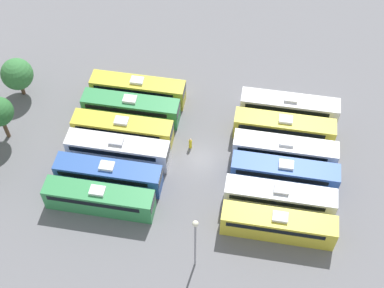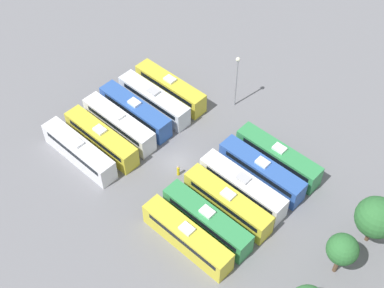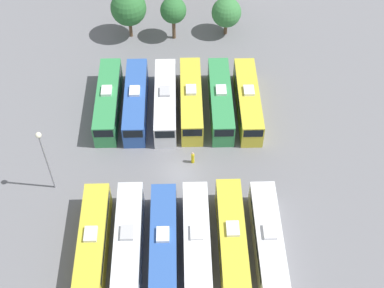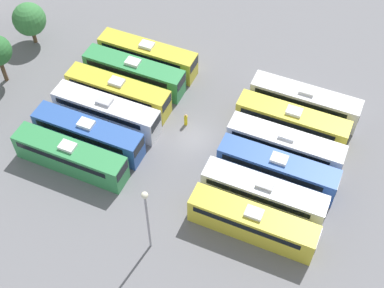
{
  "view_description": "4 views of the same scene",
  "coord_description": "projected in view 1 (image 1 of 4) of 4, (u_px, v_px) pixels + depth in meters",
  "views": [
    {
      "loc": [
        -36.99,
        -5.23,
        50.74
      ],
      "look_at": [
        0.87,
        1.21,
        1.52
      ],
      "focal_mm": 50.0,
      "sensor_mm": 36.0,
      "label": 1
    },
    {
      "loc": [
        31.63,
        31.9,
        53.6
      ],
      "look_at": [
        -1.92,
        0.73,
        2.47
      ],
      "focal_mm": 50.0,
      "sensor_mm": 36.0,
      "label": 2
    },
    {
      "loc": [
        0.46,
        -35.68,
        46.3
      ],
      "look_at": [
        1.42,
        1.87,
        2.69
      ],
      "focal_mm": 50.0,
      "sensor_mm": 36.0,
      "label": 3
    },
    {
      "loc": [
        -33.52,
        -14.38,
        43.92
      ],
      "look_at": [
        -1.85,
        -0.66,
        1.45
      ],
      "focal_mm": 50.0,
      "sensor_mm": 36.0,
      "label": 4
    }
  ],
  "objects": [
    {
      "name": "bus_7",
      "position": [
        108.0,
        174.0,
        59.56
      ],
      "size": [
        2.51,
        11.95,
        3.48
      ],
      "color": "#2D56A8",
      "rests_on": "ground_plane"
    },
    {
      "name": "bus_11",
      "position": [
        138.0,
        89.0,
        67.6
      ],
      "size": [
        2.51,
        11.95,
        3.48
      ],
      "color": "gold",
      "rests_on": "ground_plane"
    },
    {
      "name": "bus_3",
      "position": [
        284.0,
        150.0,
        61.6
      ],
      "size": [
        2.51,
        11.95,
        3.48
      ],
      "color": "silver",
      "rests_on": "ground_plane"
    },
    {
      "name": "bus_6",
      "position": [
        99.0,
        199.0,
        57.59
      ],
      "size": [
        2.51,
        11.95,
        3.48
      ],
      "color": "#338C4C",
      "rests_on": "ground_plane"
    },
    {
      "name": "light_pole",
      "position": [
        195.0,
        237.0,
        50.19
      ],
      "size": [
        0.6,
        0.6,
        8.63
      ],
      "color": "gray",
      "rests_on": "ground_plane"
    },
    {
      "name": "tree_2",
      "position": [
        17.0,
        74.0,
        66.78
      ],
      "size": [
        4.02,
        4.02,
        5.5
      ],
      "color": "brown",
      "rests_on": "ground_plane"
    },
    {
      "name": "ground_plane",
      "position": [
        201.0,
        159.0,
        62.97
      ],
      "size": [
        114.1,
        114.1,
        0.0
      ],
      "primitive_type": "plane",
      "color": "slate"
    },
    {
      "name": "bus_0",
      "position": [
        278.0,
        225.0,
        55.63
      ],
      "size": [
        2.51,
        11.95,
        3.48
      ],
      "color": "gold",
      "rests_on": "ground_plane"
    },
    {
      "name": "bus_4",
      "position": [
        284.0,
        128.0,
        63.68
      ],
      "size": [
        2.51,
        11.95,
        3.48
      ],
      "color": "gold",
      "rests_on": "ground_plane"
    },
    {
      "name": "worker_person",
      "position": [
        190.0,
        144.0,
        63.44
      ],
      "size": [
        0.36,
        0.36,
        1.64
      ],
      "color": "gold",
      "rests_on": "ground_plane"
    },
    {
      "name": "bus_5",
      "position": [
        289.0,
        107.0,
        65.71
      ],
      "size": [
        2.51,
        11.95,
        3.48
      ],
      "color": "silver",
      "rests_on": "ground_plane"
    },
    {
      "name": "bus_8",
      "position": [
        118.0,
        150.0,
        61.68
      ],
      "size": [
        2.51,
        11.95,
        3.48
      ],
      "color": "silver",
      "rests_on": "ground_plane"
    },
    {
      "name": "bus_10",
      "position": [
        131.0,
        108.0,
        65.66
      ],
      "size": [
        2.51,
        11.95,
        3.48
      ],
      "color": "#338C4C",
      "rests_on": "ground_plane"
    },
    {
      "name": "bus_1",
      "position": [
        279.0,
        197.0,
        57.67
      ],
      "size": [
        2.51,
        11.95,
        3.48
      ],
      "color": "silver",
      "rests_on": "ground_plane"
    },
    {
      "name": "bus_2",
      "position": [
        284.0,
        173.0,
        59.67
      ],
      "size": [
        2.51,
        11.95,
        3.48
      ],
      "color": "#2D56A8",
      "rests_on": "ground_plane"
    },
    {
      "name": "bus_9",
      "position": [
        123.0,
        129.0,
        63.54
      ],
      "size": [
        2.51,
        11.95,
        3.48
      ],
      "color": "gold",
      "rests_on": "ground_plane"
    }
  ]
}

